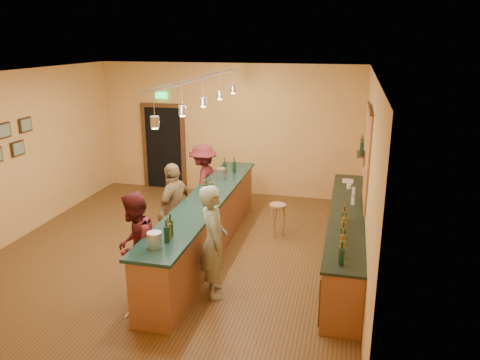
% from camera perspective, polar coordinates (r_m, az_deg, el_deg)
% --- Properties ---
extents(floor, '(7.00, 7.00, 0.00)m').
position_cam_1_polar(floor, '(8.85, -7.25, -8.39)').
color(floor, '#532F17').
rests_on(floor, ground).
extents(ceiling, '(6.50, 7.00, 0.02)m').
position_cam_1_polar(ceiling, '(8.03, -8.12, 12.74)').
color(ceiling, silver).
rests_on(ceiling, wall_back).
extents(wall_back, '(6.50, 0.02, 3.20)m').
position_cam_1_polar(wall_back, '(11.54, -1.44, 6.14)').
color(wall_back, tan).
rests_on(wall_back, floor).
extents(wall_front, '(6.50, 0.02, 3.20)m').
position_cam_1_polar(wall_front, '(5.37, -21.18, -8.07)').
color(wall_front, tan).
rests_on(wall_front, floor).
extents(wall_left, '(0.02, 7.00, 3.20)m').
position_cam_1_polar(wall_left, '(9.92, -25.50, 2.67)').
color(wall_left, tan).
rests_on(wall_left, floor).
extents(wall_right, '(0.02, 7.00, 3.20)m').
position_cam_1_polar(wall_right, '(7.77, 15.34, 0.13)').
color(wall_right, tan).
rests_on(wall_right, floor).
extents(doorway, '(1.15, 0.09, 2.48)m').
position_cam_1_polar(doorway, '(12.16, -9.24, 4.20)').
color(doorway, black).
rests_on(doorway, wall_back).
extents(tapestry, '(0.03, 1.40, 1.60)m').
position_cam_1_polar(tapestry, '(8.09, 15.27, 2.64)').
color(tapestry, maroon).
rests_on(tapestry, wall_right).
extents(bottle_shelf, '(0.17, 0.55, 0.54)m').
position_cam_1_polar(bottle_shelf, '(9.59, 14.66, 3.74)').
color(bottle_shelf, '#432014').
rests_on(bottle_shelf, wall_right).
extents(back_counter, '(0.60, 4.55, 1.27)m').
position_cam_1_polar(back_counter, '(8.31, 12.77, -6.75)').
color(back_counter, brown).
rests_on(back_counter, floor).
extents(tasting_bar, '(0.73, 5.10, 1.38)m').
position_cam_1_polar(tasting_bar, '(8.45, -4.19, -5.06)').
color(tasting_bar, brown).
rests_on(tasting_bar, floor).
extents(pendant_track, '(0.11, 4.60, 0.50)m').
position_cam_1_polar(pendant_track, '(7.87, -4.55, 11.19)').
color(pendant_track, silver).
rests_on(pendant_track, ceiling).
extents(bartender, '(0.63, 0.75, 1.75)m').
position_cam_1_polar(bartender, '(7.00, -3.25, -7.47)').
color(bartender, gray).
rests_on(bartender, floor).
extents(customer_a, '(0.68, 0.85, 1.65)m').
position_cam_1_polar(customer_a, '(7.11, -12.66, -7.92)').
color(customer_a, '#59191E').
rests_on(customer_a, floor).
extents(customer_b, '(0.60, 1.05, 1.68)m').
position_cam_1_polar(customer_b, '(8.46, -7.96, -3.45)').
color(customer_b, '#997A51').
rests_on(customer_b, floor).
extents(customer_c, '(0.67, 1.10, 1.65)m').
position_cam_1_polar(customer_c, '(9.94, -4.50, -0.29)').
color(customer_c, '#59191E').
rests_on(customer_c, floor).
extents(bar_stool, '(0.32, 0.32, 0.66)m').
position_cam_1_polar(bar_stool, '(9.18, 4.62, -3.83)').
color(bar_stool, '#A5724A').
rests_on(bar_stool, floor).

